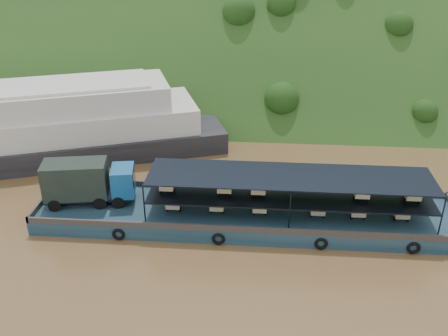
{
  "coord_description": "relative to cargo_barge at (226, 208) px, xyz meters",
  "views": [
    {
      "loc": [
        1.18,
        -36.57,
        23.09
      ],
      "look_at": [
        -2.0,
        3.0,
        3.2
      ],
      "focal_mm": 40.0,
      "sensor_mm": 36.0,
      "label": 1
    }
  ],
  "objects": [
    {
      "name": "hillside",
      "position": [
        1.58,
        36.65,
        -1.25
      ],
      "size": [
        140.0,
        39.6,
        39.6
      ],
      "primitive_type": "cube",
      "rotation": [
        0.79,
        0.0,
        0.0
      ],
      "color": "#1B3513",
      "rests_on": "ground"
    },
    {
      "name": "ground",
      "position": [
        1.58,
        0.65,
        -1.25
      ],
      "size": [
        160.0,
        160.0,
        0.0
      ],
      "primitive_type": "plane",
      "color": "brown",
      "rests_on": "ground"
    },
    {
      "name": "cargo_barge",
      "position": [
        0.0,
        0.0,
        0.0
      ],
      "size": [
        35.0,
        7.18,
        5.01
      ],
      "color": "#11293E",
      "rests_on": "ground"
    },
    {
      "name": "passenger_ferry",
      "position": [
        -20.69,
        11.51,
        2.16
      ],
      "size": [
        39.89,
        22.38,
        7.88
      ],
      "rotation": [
        0.0,
        0.0,
        0.35
      ],
      "color": "black",
      "rests_on": "ground"
    }
  ]
}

